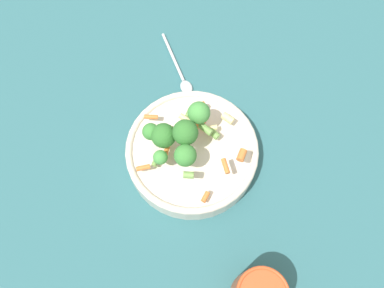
% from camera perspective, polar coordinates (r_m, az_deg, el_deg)
% --- Properties ---
extents(ground_plane, '(3.00, 3.00, 0.00)m').
position_cam_1_polar(ground_plane, '(0.78, 0.00, -2.01)').
color(ground_plane, '#2D6066').
extents(bowl, '(0.26, 0.26, 0.05)m').
position_cam_1_polar(bowl, '(0.75, 0.00, -1.23)').
color(bowl, beige).
rests_on(bowl, ground_plane).
extents(pasta_salad, '(0.20, 0.20, 0.09)m').
position_cam_1_polar(pasta_salad, '(0.69, -1.78, 1.33)').
color(pasta_salad, '#8CB766').
rests_on(pasta_salad, bowl).
extents(spoon, '(0.09, 0.17, 0.01)m').
position_cam_1_polar(spoon, '(0.87, -1.76, 10.61)').
color(spoon, silver).
rests_on(spoon, ground_plane).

